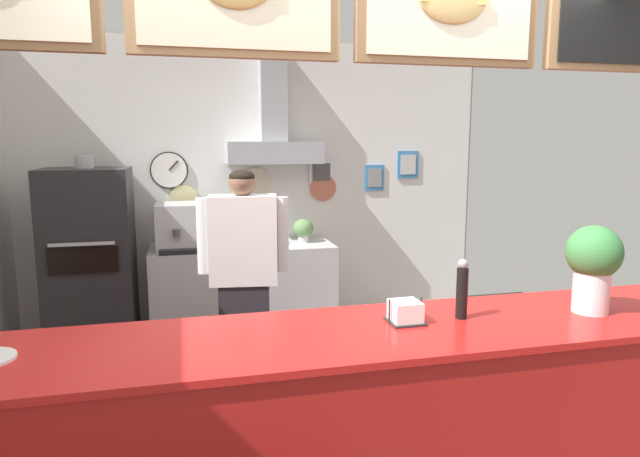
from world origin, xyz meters
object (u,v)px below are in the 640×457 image
at_px(pizza_oven, 91,267).
at_px(potted_rosemary, 303,229).
at_px(espresso_machine, 191,226).
at_px(pepper_grinder, 462,289).
at_px(potted_basil, 234,234).
at_px(shop_worker, 244,286).
at_px(basil_vase, 593,265).
at_px(napkin_holder, 405,313).
at_px(potted_thyme, 269,232).

relative_size(pizza_oven, potted_rosemary, 8.03).
xyz_separation_m(espresso_machine, pepper_grinder, (1.14, -2.71, 0.07)).
height_order(pizza_oven, potted_basil, pizza_oven).
xyz_separation_m(potted_rosemary, pepper_grinder, (0.13, -2.76, 0.14)).
bearing_deg(potted_rosemary, shop_worker, -117.80).
distance_m(basil_vase, pepper_grinder, 0.64).
height_order(pepper_grinder, napkin_holder, pepper_grinder).
bearing_deg(pizza_oven, basil_vase, -45.70).
bearing_deg(potted_thyme, shop_worker, -106.07).
relative_size(potted_basil, basil_vase, 0.49).
bearing_deg(potted_basil, espresso_machine, -177.47).
bearing_deg(potted_basil, napkin_holder, -79.60).
xyz_separation_m(pizza_oven, potted_rosemary, (1.82, 0.17, 0.22)).
relative_size(potted_basil, napkin_holder, 1.29).
bearing_deg(shop_worker, basil_vase, 141.94).
xyz_separation_m(shop_worker, basil_vase, (1.45, -1.51, 0.39)).
distance_m(pizza_oven, napkin_holder, 3.10).
height_order(shop_worker, pepper_grinder, shop_worker).
bearing_deg(pepper_grinder, pizza_oven, 127.07).
bearing_deg(potted_rosemary, napkin_holder, -92.86).
relative_size(potted_thyme, pepper_grinder, 0.72).
bearing_deg(potted_basil, potted_thyme, -2.70).
bearing_deg(potted_basil, pizza_oven, -173.60).
xyz_separation_m(potted_rosemary, napkin_holder, (-0.14, -2.75, 0.05)).
bearing_deg(basil_vase, potted_rosemary, 105.11).
relative_size(pizza_oven, espresso_machine, 2.97).
xyz_separation_m(espresso_machine, potted_basil, (0.38, 0.02, -0.08)).
bearing_deg(potted_basil, pepper_grinder, -74.26).
bearing_deg(potted_thyme, napkin_holder, -85.96).
bearing_deg(pepper_grinder, basil_vase, -5.50).
distance_m(shop_worker, potted_basil, 1.29).
xyz_separation_m(shop_worker, potted_thyme, (0.36, 1.26, 0.15)).
bearing_deg(potted_rosemary, basil_vase, -74.89).
xyz_separation_m(potted_thyme, pepper_grinder, (0.46, -2.71, 0.15)).
relative_size(shop_worker, potted_rosemary, 7.72).
xyz_separation_m(shop_worker, potted_basil, (0.06, 1.28, 0.14)).
height_order(potted_basil, napkin_holder, napkin_holder).
height_order(shop_worker, potted_rosemary, shop_worker).
bearing_deg(shop_worker, pizza_oven, -37.31).
distance_m(potted_basil, potted_rosemary, 0.64).
relative_size(basil_vase, pepper_grinder, 1.50).
relative_size(espresso_machine, pepper_grinder, 2.13).
bearing_deg(potted_basil, shop_worker, -92.51).
xyz_separation_m(espresso_machine, potted_rosemary, (1.01, 0.05, -0.07)).
bearing_deg(potted_thyme, basil_vase, -68.52).
height_order(potted_rosemary, napkin_holder, napkin_holder).
relative_size(shop_worker, potted_basil, 8.22).
xyz_separation_m(pizza_oven, espresso_machine, (0.81, 0.12, 0.30)).
distance_m(espresso_machine, napkin_holder, 2.84).
bearing_deg(basil_vase, espresso_machine, 122.68).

